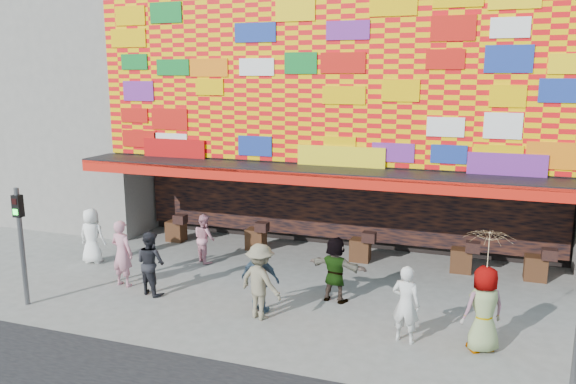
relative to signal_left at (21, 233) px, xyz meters
name	(u,v)px	position (x,y,z in m)	size (l,w,h in m)	color
ground	(279,315)	(6.20, 1.50, -1.86)	(90.00, 90.00, 0.00)	slate
shop_building	(357,87)	(6.20, 9.68, 3.37)	(15.20, 9.40, 10.00)	gray
neighbor_left	(57,67)	(-6.80, 9.50, 4.14)	(11.00, 8.00, 12.00)	gray
signal_left	(21,233)	(0.00, 0.00, 0.00)	(0.22, 0.20, 3.00)	#59595B
ped_a	(92,236)	(-0.52, 3.23, -1.01)	(0.83, 0.54, 1.70)	white
ped_b	(122,253)	(1.52, 1.90, -0.94)	(0.67, 0.44, 1.84)	#C88194
ped_c	(151,263)	(2.56, 1.67, -1.01)	(0.82, 0.64, 1.70)	black
ped_d	(260,281)	(5.85, 1.22, -0.95)	(1.18, 0.68, 1.83)	#776F57
ped_e	(260,279)	(5.73, 1.51, -1.01)	(0.99, 0.41, 1.69)	#384D63
ped_f	(335,269)	(7.26, 2.79, -1.01)	(1.57, 0.50, 1.70)	gray
ped_g	(484,309)	(10.83, 1.25, -0.94)	(0.90, 0.59, 1.84)	gray
ped_h	(406,304)	(9.25, 1.13, -1.00)	(0.63, 0.41, 1.72)	silver
ped_i	(205,238)	(2.69, 4.44, -1.11)	(0.73, 0.57, 1.50)	#CF8697
parasol	(488,252)	(10.83, 1.25, 0.30)	(1.10, 1.12, 1.87)	#FFD2A0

